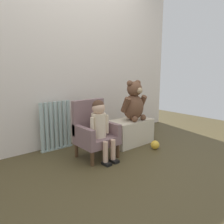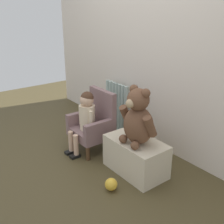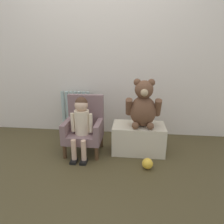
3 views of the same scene
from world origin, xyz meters
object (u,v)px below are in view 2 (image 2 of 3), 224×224
object	(u,v)px
low_bench	(136,156)
toy_ball	(111,184)
child_armchair	(94,123)
large_teddy_bear	(138,119)
radiator	(116,107)
child_figure	(86,114)

from	to	relation	value
low_bench	toy_ball	bearing A→B (deg)	-75.95
child_armchair	low_bench	size ratio (longest dim) A/B	1.10
low_bench	large_teddy_bear	xyz separation A→B (m)	(0.04, -0.02, 0.41)
radiator	child_figure	bearing A→B (deg)	-68.36
radiator	child_armchair	world-z (taller)	child_armchair
low_bench	large_teddy_bear	world-z (taller)	large_teddy_bear
toy_ball	radiator	bearing A→B (deg)	139.88
low_bench	radiator	bearing A→B (deg)	152.76
child_figure	low_bench	distance (m)	0.73
radiator	low_bench	xyz separation A→B (m)	(0.90, -0.46, -0.14)
low_bench	large_teddy_bear	distance (m)	0.42
low_bench	toy_ball	distance (m)	0.40
child_armchair	large_teddy_bear	size ratio (longest dim) A/B	1.23
radiator	large_teddy_bear	distance (m)	1.09
large_teddy_bear	radiator	bearing A→B (deg)	152.58
radiator	large_teddy_bear	size ratio (longest dim) A/B	1.15
child_figure	large_teddy_bear	bearing A→B (deg)	11.08
child_armchair	child_figure	world-z (taller)	child_figure
large_teddy_bear	child_figure	bearing A→B (deg)	-168.92
child_armchair	low_bench	world-z (taller)	child_armchair
low_bench	toy_ball	world-z (taller)	low_bench
child_armchair	toy_ball	xyz separation A→B (m)	(0.75, -0.33, -0.25)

